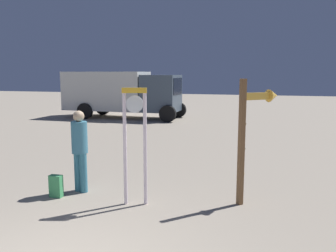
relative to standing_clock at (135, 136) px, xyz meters
name	(u,v)px	position (x,y,z in m)	size (l,w,h in m)	color
standing_clock	(135,136)	(0.00, 0.00, 0.00)	(0.48, 0.20, 2.29)	white
arrow_sign	(253,122)	(2.18, 0.73, 0.24)	(0.79, 0.73, 2.46)	brown
person_near_clock	(80,147)	(-1.42, 0.37, -0.38)	(0.34, 0.34, 1.78)	teal
backpack	(56,186)	(-1.74, -0.08, -1.14)	(0.26, 0.18, 0.47)	#419E5E
box_truck_near	(120,92)	(-5.81, 12.64, 0.13)	(6.94, 2.53, 2.66)	silver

